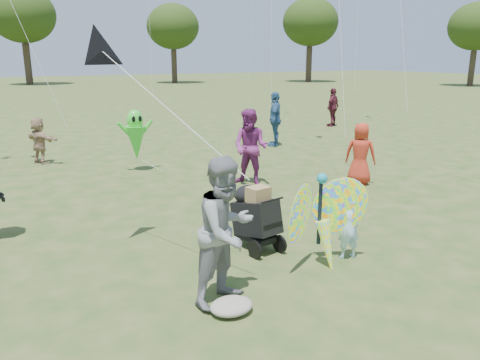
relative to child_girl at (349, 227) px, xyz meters
name	(u,v)px	position (x,y,z in m)	size (l,w,h in m)	color
ground	(300,270)	(-0.93, 0.01, -0.52)	(160.00, 160.00, 0.00)	#51592B
child_girl	(349,227)	(0.00, 0.00, 0.00)	(0.38, 0.25, 1.04)	#B4E3FF
adult_man	(226,231)	(-2.32, -0.24, 0.46)	(0.95, 0.74, 1.96)	gray
grey_bag	(231,306)	(-2.42, -0.55, -0.43)	(0.56, 0.46, 0.18)	gray
crowd_a	(360,154)	(3.39, 3.33, 0.26)	(0.77, 0.50, 1.57)	#B5301D
crowd_c	(275,119)	(4.45, 8.80, 0.45)	(1.14, 0.47, 1.94)	#315786
crowd_d	(39,140)	(-3.36, 9.88, 0.18)	(1.30, 0.42, 1.41)	tan
crowd_e	(251,147)	(0.94, 4.64, 0.43)	(0.93, 0.72, 1.91)	#7B296C
crowd_h	(333,107)	(9.53, 11.61, 0.36)	(1.03, 0.43, 1.76)	#551C29
jogging_stroller	(255,213)	(-1.07, 1.11, 0.09)	(0.60, 1.09, 1.09)	black
butterfly_kite	(323,221)	(-0.54, -0.01, 0.20)	(1.74, 0.75, 1.67)	orange
delta_kite_rig	(103,52)	(-3.15, 2.12, 2.69)	(1.70, 2.60, 2.07)	black
alien_kite	(136,137)	(-1.11, 7.45, 0.45)	(1.12, 0.69, 1.74)	#39D832
tree_line	(53,17)	(2.73, 45.00, 6.34)	(91.78, 33.60, 10.79)	#3A2D21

